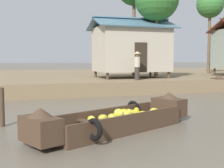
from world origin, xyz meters
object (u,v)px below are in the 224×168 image
at_px(stilt_house_left, 131,48).
at_px(palm_tree_near, 210,5).
at_px(banana_boat, 118,119).
at_px(vendor_person, 137,64).
at_px(mooring_post, 2,107).

xyz_separation_m(stilt_house_left, palm_tree_near, (8.40, 3.33, 3.76)).
height_order(stilt_house_left, palm_tree_near, palm_tree_near).
bearing_deg(banana_boat, stilt_house_left, 66.13).
relative_size(vendor_person, mooring_post, 1.46).
bearing_deg(mooring_post, palm_tree_near, 37.63).
bearing_deg(stilt_house_left, banana_boat, -113.87).
relative_size(stilt_house_left, palm_tree_near, 0.75).
bearing_deg(banana_boat, vendor_person, 63.59).
distance_m(banana_boat, palm_tree_near, 20.11).
height_order(vendor_person, mooring_post, vendor_person).
distance_m(banana_boat, vendor_person, 9.44).
bearing_deg(vendor_person, banana_boat, -116.41).
bearing_deg(mooring_post, stilt_house_left, 49.65).
xyz_separation_m(stilt_house_left, mooring_post, (-7.74, -9.10, -2.08)).
xyz_separation_m(palm_tree_near, mooring_post, (-16.14, -12.44, -5.85)).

